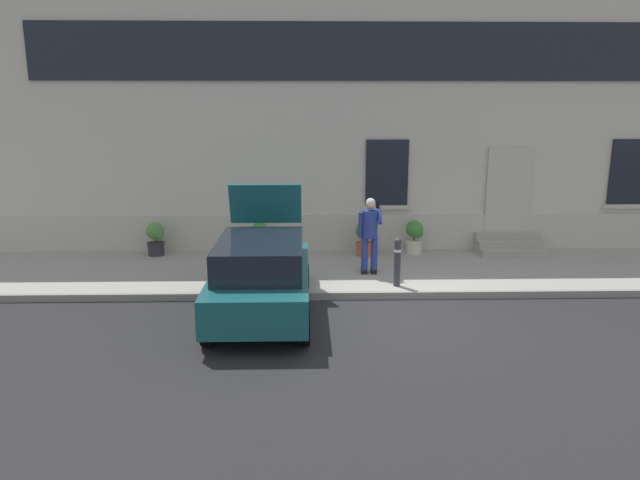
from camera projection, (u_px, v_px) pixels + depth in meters
name	position (u px, v px, depth m)	size (l,w,h in m)	color
ground_plane	(390.00, 315.00, 11.06)	(80.00, 80.00, 0.00)	#232326
sidewalk	(373.00, 271.00, 13.77)	(24.00, 3.60, 0.15)	#99968E
curb_edge	(384.00, 295.00, 11.96)	(24.00, 0.12, 0.15)	gray
building_facade	(366.00, 112.00, 15.38)	(24.00, 1.52, 7.50)	beige
entrance_stoop	(509.00, 245.00, 15.19)	(1.69, 0.96, 0.48)	#9E998E
hatchback_car_teal	(261.00, 275.00, 10.85)	(1.79, 4.07, 2.34)	#165156
bollard_near_person	(397.00, 260.00, 12.23)	(0.15, 0.15, 1.04)	#333338
bollard_far_left	(229.00, 261.00, 12.14)	(0.15, 0.15, 1.04)	#333338
person_on_phone	(370.00, 231.00, 13.00)	(0.51, 0.47, 1.75)	navy
planter_charcoal	(156.00, 238.00, 14.79)	(0.44, 0.44, 0.86)	#2D2D30
planter_olive	(260.00, 237.00, 14.87)	(0.44, 0.44, 0.86)	#606B38
planter_terracotta	(364.00, 238.00, 14.80)	(0.44, 0.44, 0.86)	#B25B38
planter_cream	(415.00, 236.00, 15.00)	(0.44, 0.44, 0.86)	beige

